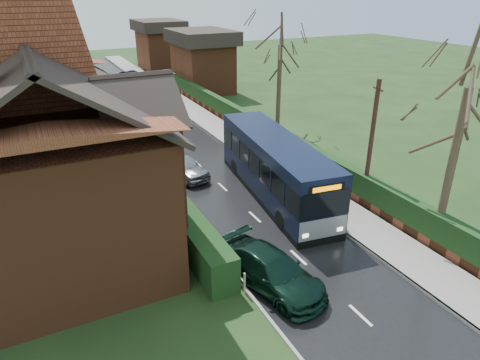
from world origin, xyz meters
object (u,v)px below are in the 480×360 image
bus (275,168)px  bus_stop_sign (329,187)px  brick_house (51,146)px  telegraph_pole (371,146)px  car_silver (183,166)px  car_green (272,270)px

bus → bus_stop_sign: 3.64m
brick_house → telegraph_pole: bearing=-16.3°
car_silver → car_green: (-0.50, -11.60, 0.01)m
brick_house → telegraph_pole: size_ratio=2.15×
bus → car_silver: 6.10m
car_silver → telegraph_pole: (7.30, -7.99, 2.73)m
car_silver → bus_stop_sign: (4.70, -8.26, 1.05)m
brick_house → bus_stop_sign: brick_house is taller
brick_house → car_silver: bearing=27.3°
brick_house → car_green: brick_house is taller
bus → telegraph_pole: 5.15m
brick_house → bus_stop_sign: bearing=-20.7°
brick_house → car_green: size_ratio=2.99×
car_green → telegraph_pole: bearing=11.5°
brick_house → bus: 11.31m
car_green → bus_stop_sign: bearing=19.4°
bus_stop_sign → bus: bearing=123.1°
bus → car_silver: (-3.69, 4.76, -0.96)m
brick_house → bus: (10.93, -1.02, -2.72)m
brick_house → telegraph_pole: (14.53, -4.25, -0.94)m
bus → car_green: bus is taller
car_green → bus_stop_sign: (5.20, 3.34, 1.05)m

